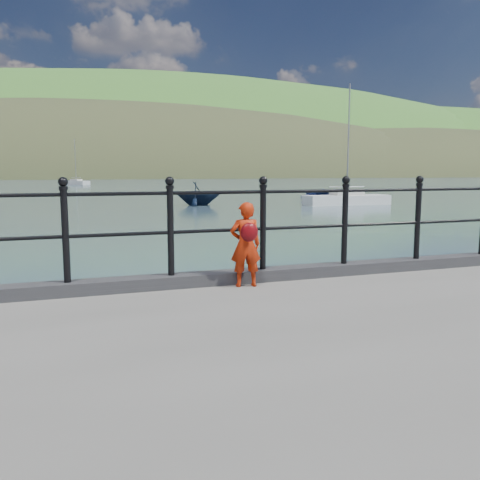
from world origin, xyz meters
name	(u,v)px	position (x,y,z in m)	size (l,w,h in m)	color
ground	(216,356)	(0.00, 0.00, 0.00)	(600.00, 600.00, 0.00)	#2D4251
kerb	(219,278)	(0.00, -0.15, 1.07)	(60.00, 0.30, 0.15)	#28282B
railing	(218,219)	(0.00, -0.15, 1.82)	(18.11, 0.11, 1.20)	black
far_shore	(150,223)	(38.34, 239.41, -22.57)	(830.00, 200.00, 156.00)	#333A21
child	(246,244)	(0.27, -0.41, 1.53)	(0.41, 0.33, 1.04)	red
launch_blue	(328,194)	(19.19, 31.37, 0.50)	(3.42, 4.78, 0.99)	navy
launch_navy	(198,194)	(7.32, 28.80, 0.84)	(2.75, 3.19, 1.68)	black
sailboat_near	(347,200)	(17.59, 25.81, 0.34)	(6.34, 1.79, 8.69)	white
sailboat_deep	(76,183)	(0.86, 90.24, 0.34)	(4.68, 5.45, 8.32)	silver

